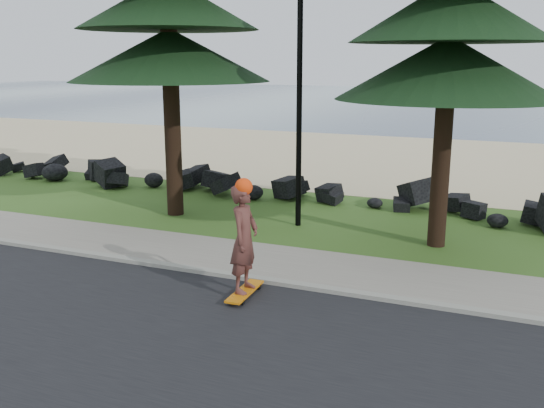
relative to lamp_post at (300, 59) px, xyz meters
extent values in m
plane|color=#36581B|center=(0.00, -3.20, -4.13)|extent=(160.00, 160.00, 0.00)
cube|color=black|center=(0.00, -7.70, -4.12)|extent=(160.00, 7.00, 0.02)
cube|color=gray|center=(0.00, -4.10, -4.08)|extent=(160.00, 0.20, 0.10)
cube|color=gray|center=(0.00, -3.00, -4.09)|extent=(160.00, 2.00, 0.08)
cube|color=beige|center=(0.00, 11.30, -4.13)|extent=(160.00, 15.00, 0.01)
cube|color=#334861|center=(0.00, 47.80, -4.13)|extent=(160.00, 58.00, 0.01)
cylinder|color=black|center=(0.00, 0.00, -0.13)|extent=(0.14, 0.14, 8.00)
cube|color=orange|center=(0.76, -4.87, -4.02)|extent=(0.32, 1.17, 0.04)
imported|color=#572D28|center=(0.76, -4.87, -3.04)|extent=(0.48, 0.72, 1.93)
sphere|color=#F73E0D|center=(0.76, -4.87, -2.12)|extent=(0.31, 0.31, 0.31)
camera|label=1|loc=(5.08, -14.07, 0.03)|focal=40.00mm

